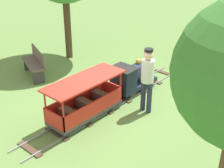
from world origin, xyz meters
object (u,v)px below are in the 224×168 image
Objects in this scene: passenger_car at (86,102)px; park_bench at (35,63)px; locomotive at (133,76)px; conductor_person at (147,76)px.

passenger_car is 2.92m from park_bench.
locomotive is 1.77m from passenger_car.
passenger_car is 1.23× the size of conductor_person.
park_bench is at bearing 167.39° from passenger_car.
conductor_person reaches higher than park_bench.
locomotive is 0.72× the size of passenger_car.
locomotive is 0.89× the size of conductor_person.
passenger_car is at bearing -12.61° from park_bench.
conductor_person is 3.80m from park_bench.
passenger_car is 1.47× the size of park_bench.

